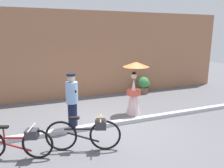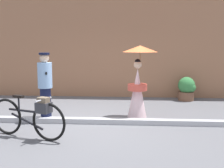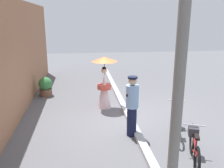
{
  "view_description": "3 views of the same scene",
  "coord_description": "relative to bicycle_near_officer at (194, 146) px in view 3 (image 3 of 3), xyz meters",
  "views": [
    {
      "loc": [
        -2.3,
        -5.73,
        2.71
      ],
      "look_at": [
        0.04,
        0.31,
        1.22
      ],
      "focal_mm": 34.74,
      "sensor_mm": 36.0,
      "label": 1
    },
    {
      "loc": [
        0.83,
        -6.4,
        1.85
      ],
      "look_at": [
        0.34,
        0.53,
        0.86
      ],
      "focal_mm": 45.29,
      "sensor_mm": 36.0,
      "label": 2
    },
    {
      "loc": [
        -7.08,
        1.44,
        3.09
      ],
      "look_at": [
        0.31,
        0.49,
        1.04
      ],
      "focal_mm": 38.48,
      "sensor_mm": 36.0,
      "label": 3
    }
  ],
  "objects": [
    {
      "name": "ground_plane",
      "position": [
        2.68,
        0.93,
        -0.4
      ],
      "size": [
        30.0,
        30.0,
        0.0
      ],
      "primitive_type": "plane",
      "color": "slate"
    },
    {
      "name": "utility_pole",
      "position": [
        -0.99,
        0.89,
        2.0
      ],
      "size": [
        0.18,
        0.18,
        4.8
      ],
      "primitive_type": "cylinder",
      "color": "slate",
      "rests_on": "ground_plane"
    },
    {
      "name": "building_wall",
      "position": [
        2.68,
        4.52,
        1.44
      ],
      "size": [
        14.0,
        0.4,
        3.69
      ],
      "primitive_type": "cube",
      "color": "#9E6B4C",
      "rests_on": "ground_plane"
    },
    {
      "name": "sidewalk_curb",
      "position": [
        2.68,
        0.93,
        -0.34
      ],
      "size": [
        14.0,
        0.2,
        0.12
      ],
      "primitive_type": "cube",
      "color": "#B2B2B7",
      "rests_on": "ground_plane"
    },
    {
      "name": "bicycle_near_officer",
      "position": [
        0.0,
        0.0,
        0.0
      ],
      "size": [
        1.66,
        0.7,
        0.79
      ],
      "color": "black",
      "rests_on": "ground_plane"
    },
    {
      "name": "person_officer",
      "position": [
        1.45,
        1.08,
        0.47
      ],
      "size": [
        0.34,
        0.35,
        1.65
      ],
      "color": "#141938",
      "rests_on": "ground_plane"
    },
    {
      "name": "person_with_parasol",
      "position": [
        3.68,
        1.6,
        0.55
      ],
      "size": [
        0.88,
        0.88,
        1.81
      ],
      "color": "silver",
      "rests_on": "ground_plane"
    },
    {
      "name": "bicycle_far_side",
      "position": [
        1.53,
        -0.2,
        0.05
      ],
      "size": [
        1.71,
        0.69,
        0.85
      ],
      "color": "black",
      "rests_on": "ground_plane"
    },
    {
      "name": "potted_plant_by_door",
      "position": [
        5.33,
        3.86,
        -0.0
      ],
      "size": [
        0.56,
        0.55,
        0.78
      ],
      "color": "brown",
      "rests_on": "ground_plane"
    }
  ]
}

